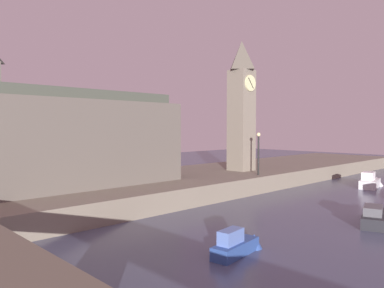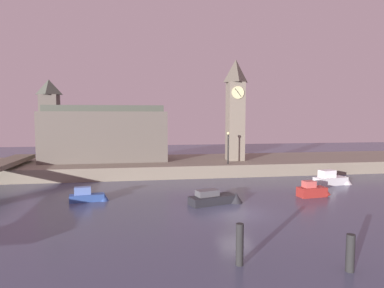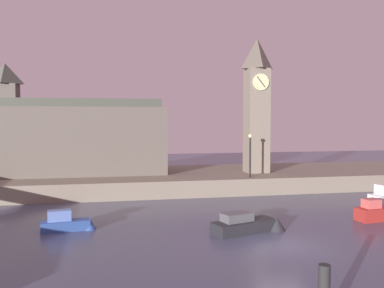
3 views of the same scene
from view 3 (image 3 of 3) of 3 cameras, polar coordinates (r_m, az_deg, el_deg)
The scene contains 8 objects.
ground_plane at distance 23.14m, azimuth 12.24°, elevation -13.51°, with size 120.00×120.00×0.00m, color #474C66.
far_embankment at distance 41.68m, azimuth 1.18°, elevation -4.82°, with size 70.00×12.00×1.50m, color slate.
clock_tower at distance 41.33m, azimuth 8.86°, elevation 5.52°, with size 2.30×2.35×13.06m.
parliament_hall at distance 40.94m, azimuth -15.54°, elevation 0.97°, with size 15.74×5.32×10.33m.
streetlamp at distance 37.50m, azimuth 7.98°, elevation -0.88°, with size 0.36×0.36×3.90m.
boat_barge_dark at distance 25.52m, azimuth 8.20°, elevation -10.87°, with size 4.93×2.56×1.31m.
boat_tour_blue at distance 26.56m, azimuth -16.55°, elevation -10.36°, with size 3.37×1.30×1.28m.
boat_dinghy_red at distance 30.59m, azimuth 24.12°, elevation -8.54°, with size 3.18×1.46×1.44m.
Camera 3 is at (-8.91, -20.28, 6.69)m, focal length 38.91 mm.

